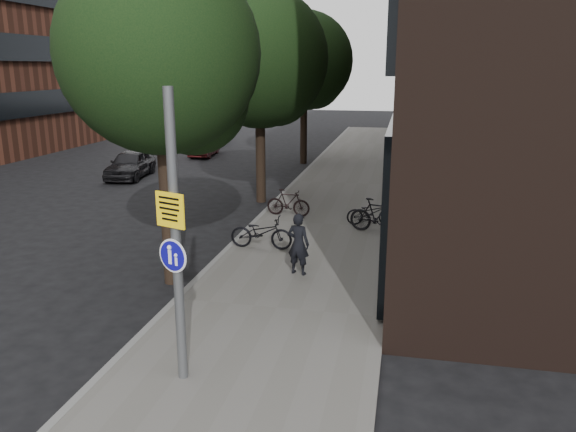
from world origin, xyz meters
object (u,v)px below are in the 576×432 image
(signpost, at_px, (176,240))
(parked_car_near, at_px, (130,164))
(parked_bike_facade_near, at_px, (371,213))
(pedestrian, at_px, (298,244))

(signpost, xyz_separation_m, parked_car_near, (-9.11, 16.04, -1.82))
(parked_bike_facade_near, xyz_separation_m, parked_car_near, (-11.50, 6.26, 0.12))
(signpost, height_order, parked_car_near, signpost)
(parked_bike_facade_near, distance_m, parked_car_near, 13.09)
(parked_bike_facade_near, height_order, parked_car_near, parked_car_near)
(signpost, relative_size, parked_car_near, 1.24)
(parked_car_near, bearing_deg, pedestrian, -54.91)
(pedestrian, bearing_deg, parked_car_near, -33.49)
(pedestrian, height_order, parked_bike_facade_near, pedestrian)
(pedestrian, xyz_separation_m, parked_car_near, (-10.06, 11.02, -0.24))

